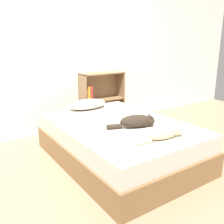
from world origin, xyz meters
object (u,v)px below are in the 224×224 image
Objects in this scene: pillow at (87,104)px; bookshelf at (100,98)px; cat_light at (166,131)px; bed at (119,141)px; cat_dark at (137,121)px.

bookshelf reaches higher than pillow.
cat_light is 2.02m from bookshelf.
bed is 0.40m from cat_dark.
cat_light reaches higher than bed.
pillow reaches higher than bed.
cat_dark is at bearing -106.29° from bookshelf.
cat_dark is at bearing -86.09° from pillow.
bookshelf is at bearing 94.58° from cat_dark.
cat_light reaches higher than pillow.
bookshelf is (0.53, 1.30, 0.23)m from bed.
bed is 3.41× the size of pillow.
cat_dark reaches higher than pillow.
pillow is at bearing -135.56° from bookshelf.
bed is at bearing -112.13° from bookshelf.
cat_dark is at bearing -72.90° from bed.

